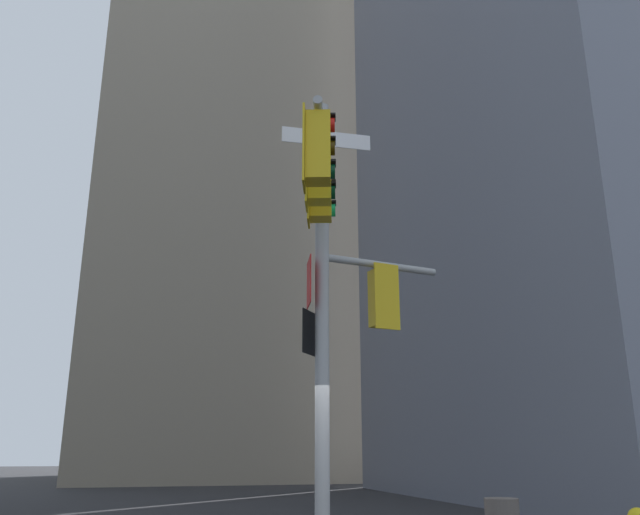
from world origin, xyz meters
name	(u,v)px	position (x,y,z in m)	size (l,w,h in m)	color
building_mid_block	(239,91)	(1.94, 27.98, 24.53)	(15.70, 15.70, 49.06)	tan
signal_pole_assembly	(331,254)	(-0.02, -0.62, 4.50)	(3.19, 3.02, 7.49)	#9EA0A3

